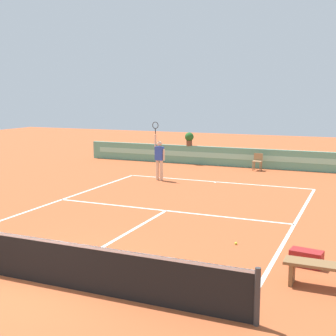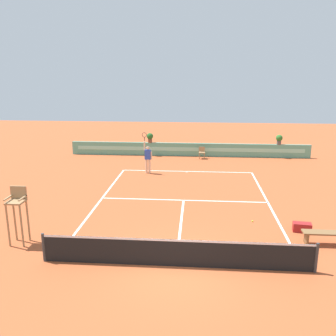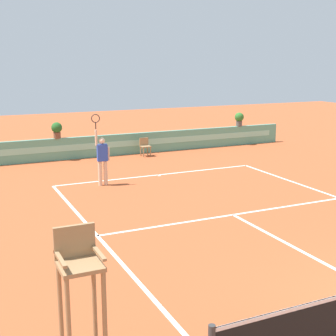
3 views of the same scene
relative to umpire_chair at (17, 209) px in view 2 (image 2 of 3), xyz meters
name	(u,v)px [view 2 (image 2 of 3)]	position (x,y,z in m)	size (l,w,h in m)	color
ground_plane	(183,203)	(5.85, 4.74, -1.34)	(60.00, 60.00, 0.00)	#A84C28
court_lines	(184,198)	(5.85, 5.45, -1.34)	(8.32, 11.94, 0.01)	white
net	(176,252)	(5.85, -1.26, -0.83)	(8.92, 0.10, 1.00)	#333333
back_wall_barrier	(189,150)	(5.85, 15.12, -0.84)	(18.00, 0.21, 1.00)	#599E84
umpire_chair	(17,209)	(0.00, 0.00, 0.00)	(0.60, 0.60, 2.14)	#99754C
ball_kid_chair	(202,152)	(6.83, 14.39, -0.86)	(0.44, 0.44, 0.85)	#99754C
bench_courtside	(325,235)	(11.18, 0.72, -0.97)	(1.60, 0.44, 0.51)	brown
gear_bag	(302,227)	(10.69, 1.84, -1.16)	(0.70, 0.36, 0.36)	maroon
tennis_player	(148,157)	(3.41, 10.02, -0.29)	(0.62, 0.26, 2.58)	beige
tennis_ball_near_baseline	(252,221)	(8.87, 2.67, -1.31)	(0.07, 0.07, 0.07)	#CCE033
potted_plant_far_right	(279,139)	(12.50, 15.13, 0.07)	(0.48, 0.48, 0.72)	#514C47
potted_plant_left	(150,137)	(2.90, 15.13, 0.07)	(0.48, 0.48, 0.72)	brown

